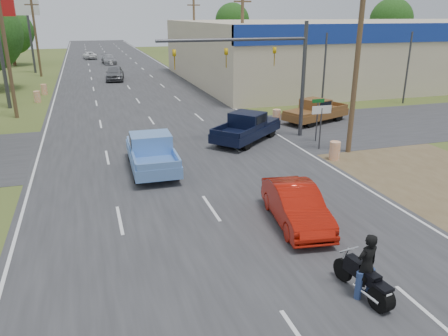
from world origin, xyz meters
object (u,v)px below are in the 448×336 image
object	(u,v)px
navy_pickup	(248,127)
distant_car_silver	(109,59)
rider	(366,268)
distant_car_grey	(115,73)
red_convertible	(296,206)
brown_pickup	(315,111)
blue_pickup	(151,151)
motorcycle	(366,282)
distant_car_white	(90,55)

from	to	relation	value
navy_pickup	distant_car_silver	bearing A→B (deg)	145.58
rider	distant_car_grey	bearing A→B (deg)	-93.97
red_convertible	brown_pickup	world-z (taller)	brown_pickup
blue_pickup	distant_car_grey	xyz separation A→B (m)	(0.58, 32.11, -0.09)
brown_pickup	blue_pickup	bearing A→B (deg)	95.72
motorcycle	red_convertible	bearing A→B (deg)	79.35
red_convertible	distant_car_white	distance (m)	67.70
brown_pickup	red_convertible	bearing A→B (deg)	127.87
rider	distant_car_grey	size ratio (longest dim) A/B	0.37
distant_car_silver	distant_car_white	bearing A→B (deg)	102.18
rider	distant_car_grey	distance (m)	44.57
red_convertible	navy_pickup	distance (m)	11.33
rider	distant_car_grey	xyz separation A→B (m)	(-3.38, 44.45, -0.08)
rider	blue_pickup	distance (m)	12.96
rider	distant_car_white	size ratio (longest dim) A/B	0.42
distant_car_silver	blue_pickup	bearing A→B (deg)	-95.39
distant_car_grey	distant_car_silver	bearing A→B (deg)	94.87
motorcycle	navy_pickup	bearing A→B (deg)	72.97
motorcycle	distant_car_grey	xyz separation A→B (m)	(-3.39, 44.50, 0.33)
motorcycle	rider	world-z (taller)	rider
motorcycle	distant_car_silver	world-z (taller)	distant_car_silver
distant_car_grey	distant_car_silver	xyz separation A→B (m)	(0.45, 18.50, -0.14)
red_convertible	brown_pickup	distance (m)	16.51
red_convertible	blue_pickup	size ratio (longest dim) A/B	0.80
navy_pickup	distant_car_white	size ratio (longest dim) A/B	1.25
motorcycle	brown_pickup	distance (m)	20.73
rider	brown_pickup	bearing A→B (deg)	-123.15
red_convertible	distant_car_white	size ratio (longest dim) A/B	1.03
blue_pickup	distant_car_white	distance (m)	59.74
brown_pickup	distant_car_white	world-z (taller)	brown_pickup
rider	red_convertible	bearing A→B (deg)	-100.79
rider	distant_car_grey	world-z (taller)	rider
blue_pickup	distant_car_white	world-z (taller)	blue_pickup
distant_car_white	brown_pickup	bearing A→B (deg)	98.45
red_convertible	distant_car_silver	bearing A→B (deg)	100.70
navy_pickup	distant_car_silver	world-z (taller)	navy_pickup
red_convertible	brown_pickup	xyz separation A→B (m)	(8.48, 14.16, 0.12)
distant_car_grey	distant_car_silver	distance (m)	18.51
brown_pickup	distant_car_white	bearing A→B (deg)	-6.21
navy_pickup	distant_car_grey	world-z (taller)	navy_pickup
rider	navy_pickup	size ratio (longest dim) A/B	0.34
motorcycle	distant_car_silver	distance (m)	63.08
blue_pickup	brown_pickup	size ratio (longest dim) A/B	1.03
distant_car_silver	distant_car_white	world-z (taller)	distant_car_silver
navy_pickup	red_convertible	bearing A→B (deg)	-52.20
blue_pickup	distant_car_white	xyz separation A→B (m)	(-1.64, 59.71, -0.33)
navy_pickup	distant_car_grey	distance (m)	29.31
red_convertible	blue_pickup	xyz separation A→B (m)	(-4.16, 7.74, 0.19)
brown_pickup	distant_car_grey	bearing A→B (deg)	3.94
blue_pickup	distant_car_silver	distance (m)	50.62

